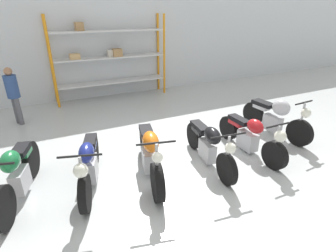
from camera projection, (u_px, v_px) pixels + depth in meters
name	position (u px, v px, depth m)	size (l,w,h in m)	color
ground_plane	(176.00, 163.00, 5.51)	(30.00, 30.00, 0.00)	#B2B7B7
back_wall	(106.00, 46.00, 9.27)	(30.00, 0.08, 3.60)	silver
shelving_rack	(109.00, 56.00, 9.08)	(3.94, 0.63, 2.85)	orange
motorcycle_green	(17.00, 174.00, 4.33)	(0.79, 2.03, 1.06)	black
motorcycle_blue	(89.00, 163.00, 4.69)	(0.86, 2.01, 0.99)	black
motorcycle_orange	(150.00, 153.00, 4.97)	(0.80, 2.17, 1.07)	black
motorcycle_black	(209.00, 144.00, 5.34)	(0.69, 2.07, 0.98)	black
motorcycle_red	(250.00, 136.00, 5.79)	(0.57, 2.07, 0.95)	black
motorcycle_silver	(276.00, 117.00, 6.63)	(0.58, 2.09, 1.07)	black
person_browsing	(13.00, 92.00, 7.08)	(0.43, 0.43, 1.59)	#595960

